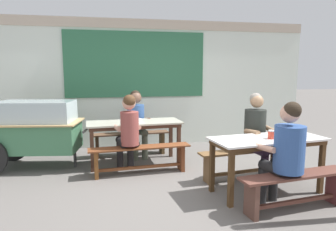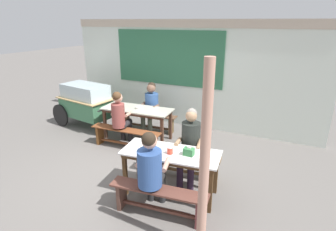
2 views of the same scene
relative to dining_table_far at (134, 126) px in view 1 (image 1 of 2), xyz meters
name	(u,v)px [view 1 (image 1 of 2)]	position (x,y,z in m)	size (l,w,h in m)	color
ground_plane	(193,188)	(0.70, -1.28, -0.67)	(40.00, 40.00, 0.00)	#67625E
backdrop_wall	(159,80)	(0.67, 1.37, 0.76)	(6.66, 0.23, 2.71)	silver
dining_table_far	(134,126)	(0.00, 0.00, 0.00)	(1.66, 0.74, 0.75)	#B8B6A3
dining_table_near	(267,144)	(1.62, -1.63, 0.00)	(1.58, 0.80, 0.75)	silver
bench_far_back	(130,141)	(-0.04, 0.56, -0.38)	(1.52, 0.36, 0.44)	brown
bench_far_front	(140,156)	(0.04, -0.56, -0.39)	(1.62, 0.37, 0.44)	brown
bench_near_back	(243,159)	(1.56, -1.07, -0.38)	(1.44, 0.41, 0.44)	brown
bench_near_front	(296,186)	(1.69, -2.18, -0.38)	(1.45, 0.43, 0.44)	brown
food_cart	(35,128)	(-1.65, 0.12, 0.01)	(1.88, 1.06, 1.13)	#407952
person_right_near_table	(258,132)	(1.74, -1.12, 0.05)	(0.47, 0.60, 1.31)	#2B1C2F
person_center_facing	(137,119)	(0.09, 0.50, 0.05)	(0.47, 0.58, 1.26)	#5F6855
person_near_front	(285,149)	(1.55, -2.14, 0.07)	(0.51, 0.55, 1.30)	#262728
person_left_back_turned	(128,129)	(-0.13, -0.49, 0.04)	(0.44, 0.57, 1.27)	black
tissue_box	(287,132)	(1.91, -1.61, 0.14)	(0.15, 0.11, 0.14)	#377B45
condiment_jar	(271,135)	(1.63, -1.69, 0.14)	(0.09, 0.09, 0.11)	#D8422E
soup_bowl	(137,120)	(0.05, 0.02, 0.10)	(0.18, 0.18, 0.04)	silver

